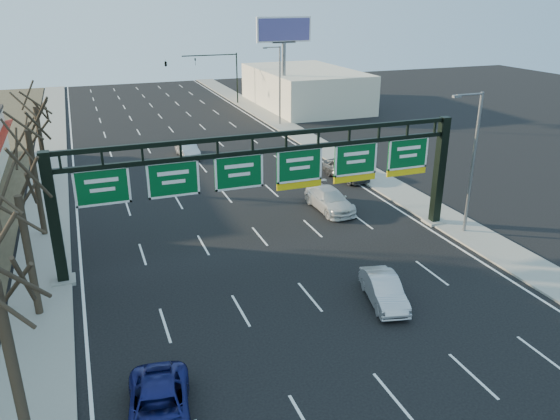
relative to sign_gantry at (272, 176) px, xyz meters
name	(u,v)px	position (x,y,z in m)	size (l,w,h in m)	color
ground	(327,317)	(-0.16, -8.00, -4.63)	(160.00, 160.00, 0.00)	black
sidewalk_left	(47,208)	(-12.96, 12.00, -4.57)	(3.00, 120.00, 0.12)	gray
sidewalk_right	(362,171)	(12.64, 12.00, -4.57)	(3.00, 120.00, 0.12)	gray
lane_markings	(220,188)	(-0.16, 12.00, -4.62)	(21.60, 120.00, 0.01)	white
sign_gantry	(272,176)	(0.00, 0.00, 0.00)	(24.60, 1.20, 7.20)	black
building_right_distant	(305,88)	(19.84, 42.00, -2.13)	(12.00, 20.00, 5.00)	beige
tree_gantry	(14,173)	(-12.96, -3.00, 2.48)	(3.60, 3.60, 8.48)	#2C2518
tree_mid	(24,113)	(-12.96, 7.00, 3.23)	(3.60, 3.60, 9.24)	#2C2518
tree_far	(33,93)	(-12.96, 17.00, 2.86)	(3.60, 3.60, 8.86)	#2C2518
streetlight_near	(472,157)	(12.31, -2.00, 0.45)	(2.15, 0.22, 9.00)	slate
streetlight_far	(279,81)	(12.31, 32.00, 0.45)	(2.15, 0.22, 9.00)	slate
billboard_right	(284,42)	(14.84, 36.98, 4.43)	(7.00, 0.50, 12.00)	slate
traffic_signal_mast	(193,66)	(5.53, 47.00, 0.87)	(10.16, 0.54, 7.00)	black
car_blue_suv	(159,409)	(-8.69, -12.25, -3.96)	(2.22, 4.82, 1.34)	navy
car_silver_sedan	(384,290)	(3.06, -7.76, -3.95)	(1.45, 4.15, 1.37)	#B4B4B9
car_white_wagon	(330,200)	(6.01, 4.73, -3.88)	(2.11, 5.19, 1.51)	silver
car_grey_far	(346,169)	(10.34, 10.66, -3.82)	(1.91, 4.74, 1.62)	#46484B
car_silver_distant	(187,149)	(-0.67, 22.00, -3.89)	(1.57, 4.50, 1.48)	#B3B3B8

